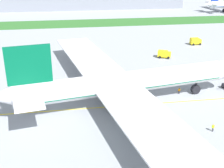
{
  "coord_description": "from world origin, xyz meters",
  "views": [
    {
      "loc": [
        -12.75,
        -63.26,
        30.82
      ],
      "look_at": [
        -2.07,
        3.16,
        3.5
      ],
      "focal_mm": 47.35,
      "sensor_mm": 36.0,
      "label": 1
    }
  ],
  "objects": [
    {
      "name": "service_truck_fuel_bowser",
      "position": [
        21.49,
        33.21,
        1.44
      ],
      "size": [
        5.02,
        4.05,
        2.61
      ],
      "color": "yellow",
      "rests_on": "ground"
    },
    {
      "name": "ground_plane",
      "position": [
        0.0,
        0.0,
        0.0
      ],
      "size": [
        600.0,
        600.0,
        0.0
      ],
      "primitive_type": "plane",
      "color": "#9399A0",
      "rests_on": "ground"
    },
    {
      "name": "airliner_foreground",
      "position": [
        -0.47,
        -1.63,
        5.48
      ],
      "size": [
        58.68,
        96.24,
        16.15
      ],
      "color": "white",
      "rests_on": "ground"
    },
    {
      "name": "ground_crew_wingwalker_starboard",
      "position": [
        15.06,
        -16.26,
        1.01
      ],
      "size": [
        0.58,
        0.29,
        1.67
      ],
      "color": "black",
      "rests_on": "ground"
    },
    {
      "name": "grass_median_strip",
      "position": [
        0.0,
        104.23,
        0.05
      ],
      "size": [
        320.0,
        24.0,
        0.1
      ],
      "primitive_type": "cube",
      "color": "#2D6628",
      "rests_on": "ground"
    },
    {
      "name": "service_truck_baggage_loader",
      "position": [
        40.08,
        48.83,
        1.56
      ],
      "size": [
        4.54,
        2.52,
        2.91
      ],
      "color": "yellow",
      "rests_on": "ground"
    },
    {
      "name": "apron_taxi_line",
      "position": [
        0.0,
        -2.18,
        0.0
      ],
      "size": [
        280.0,
        0.36,
        0.01
      ],
      "primitive_type": "cube",
      "color": "yellow",
      "rests_on": "ground"
    },
    {
      "name": "ground_crew_marshaller_front",
      "position": [
        15.17,
        2.26,
        1.03
      ],
      "size": [
        0.59,
        0.3,
        1.7
      ],
      "color": "black",
      "rests_on": "ground"
    }
  ]
}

